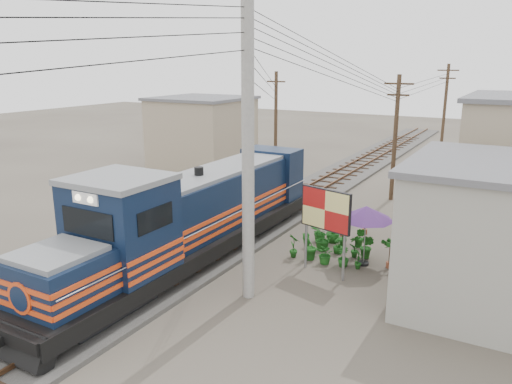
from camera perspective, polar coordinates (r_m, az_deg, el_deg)
The scene contains 14 objects.
ground at distance 19.39m, azimuth -9.18°, elevation -8.80°, with size 120.00×120.00×0.00m, color #473F35.
ballast at distance 27.39m, azimuth 3.87°, elevation -1.41°, with size 3.60×70.00×0.16m, color #595651.
track at distance 27.34m, azimuth 3.88°, elevation -1.05°, with size 1.15×70.00×0.12m.
locomotive at distance 19.57m, azimuth -7.43°, elevation -3.01°, with size 2.99×16.30×4.04m.
utility_pole_main at distance 15.62m, azimuth -0.92°, elevation 4.86°, with size 0.40×0.40×10.00m.
wooden_pole_mid at distance 28.88m, azimuth 15.62°, elevation 6.22°, with size 1.60×0.24×7.00m.
wooden_pole_far at distance 42.45m, azimuth 20.74°, elevation 8.72°, with size 1.60×0.24×7.50m.
wooden_pole_left at distance 35.93m, azimuth 2.28°, elevation 8.32°, with size 1.60×0.24×7.00m.
power_lines at distance 25.03m, azimuth 2.33°, elevation 14.46°, with size 9.65×19.00×3.30m.
shophouse_left at distance 36.95m, azimuth -6.14°, elevation 6.76°, with size 6.30×6.30×5.20m.
billboard at distance 18.18m, azimuth 7.95°, elevation -2.29°, with size 2.07×0.66×3.26m.
market_umbrella at distance 19.38m, azimuth 12.47°, elevation -2.39°, with size 2.49×2.49×2.38m.
vendor at distance 22.41m, azimuth 18.92°, elevation -3.98°, with size 0.58×0.38×1.59m, color black.
plant_nursery at distance 20.89m, azimuth 8.53°, elevation -5.61°, with size 3.26×3.12×1.13m.
Camera 1 is at (11.26, -13.79, 7.67)m, focal length 35.00 mm.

